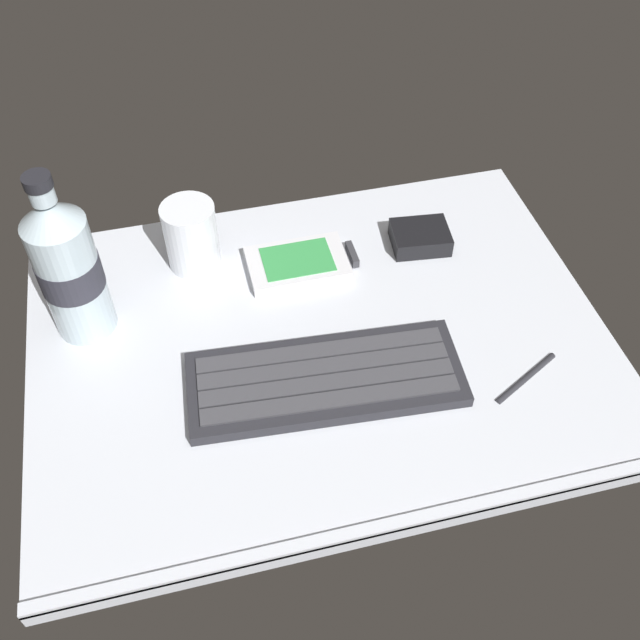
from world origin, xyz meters
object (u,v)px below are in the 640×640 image
water_bottle (68,267)px  keyboard (326,379)px  handheld_device (303,263)px  juice_cup (192,238)px  charger_block (420,237)px  stylus_pen (526,376)px

water_bottle → keyboard: bearing=-31.1°
handheld_device → juice_cup: juice_cup is taller
charger_block → water_bottle: bearing=-174.9°
charger_block → stylus_pen: charger_block is taller
keyboard → water_bottle: 29.44cm
keyboard → water_bottle: water_bottle is taller
juice_cup → stylus_pen: bearing=-39.4°
stylus_pen → handheld_device: bearing=103.2°
charger_block → juice_cup: bearing=172.7°
water_bottle → charger_block: 41.87cm
keyboard → juice_cup: bearing=116.8°
juice_cup → charger_block: 28.12cm
water_bottle → stylus_pen: 49.80cm
keyboard → water_bottle: bearing=148.9°
handheld_device → charger_block: size_ratio=1.83×
handheld_device → juice_cup: size_ratio=1.51×
juice_cup → stylus_pen: 41.56cm
water_bottle → charger_block: (40.97, 3.66, -7.81)cm
charger_block → stylus_pen: size_ratio=0.74×
stylus_pen → water_bottle: bearing=129.3°
juice_cup → keyboard: bearing=-63.2°
handheld_device → juice_cup: 13.62cm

